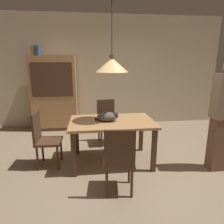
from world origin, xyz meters
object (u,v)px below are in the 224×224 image
object	(u,v)px
pendant_lamp	(112,65)
book_blue_wide	(39,51)
book_green_slim	(36,50)
dining_table	(112,126)
hutch_bookcase	(55,95)
chair_far_back	(107,120)
chair_near_front	(119,158)
book_brown_thick	(33,51)
chair_left_side	(44,137)
cat_sleeping	(108,117)
person_standing	(223,117)

from	to	relation	value
pendant_lamp	book_blue_wide	distance (m)	2.51
pendant_lamp	book_green_slim	xyz separation A→B (m)	(-1.60, 1.96, 0.32)
dining_table	hutch_bookcase	bearing A→B (deg)	122.39
chair_far_back	pendant_lamp	xyz separation A→B (m)	(0.01, -0.88, 1.15)
dining_table	chair_near_front	size ratio (longest dim) A/B	1.51
book_brown_thick	book_green_slim	distance (m)	0.06
chair_far_back	book_blue_wide	distance (m)	2.37
chair_far_back	chair_near_front	xyz separation A→B (m)	(0.00, -1.76, 0.00)
chair_left_side	book_green_slim	size ratio (longest dim) A/B	3.58
cat_sleeping	book_blue_wide	bearing A→B (deg)	126.94
dining_table	pendant_lamp	bearing A→B (deg)	100.62
chair_left_side	book_blue_wide	xyz separation A→B (m)	(-0.41, 1.95, 1.46)
cat_sleeping	person_standing	size ratio (longest dim) A/B	0.23
chair_left_side	book_blue_wide	world-z (taller)	book_blue_wide
dining_table	chair_near_front	xyz separation A→B (m)	(-0.01, -0.88, -0.14)
chair_far_back	book_green_slim	size ratio (longest dim) A/B	3.58
hutch_bookcase	book_brown_thick	size ratio (longest dim) A/B	7.71
chair_left_side	pendant_lamp	world-z (taller)	pendant_lamp
chair_left_side	book_blue_wide	bearing A→B (deg)	101.90
book_blue_wide	person_standing	bearing A→B (deg)	-36.52
book_brown_thick	person_standing	world-z (taller)	book_brown_thick
book_blue_wide	pendant_lamp	bearing A→B (deg)	-51.79
chair_left_side	chair_far_back	bearing A→B (deg)	38.02
cat_sleeping	person_standing	bearing A→B (deg)	-13.64
chair_left_side	person_standing	bearing A→B (deg)	-8.74
chair_far_back	book_green_slim	bearing A→B (deg)	145.83
dining_table	person_standing	xyz separation A→B (m)	(1.68, -0.43, 0.23)
pendant_lamp	chair_left_side	bearing A→B (deg)	179.87
chair_near_front	pendant_lamp	size ratio (longest dim) A/B	0.72
chair_far_back	book_blue_wide	xyz separation A→B (m)	(-1.53, 1.08, 1.46)
chair_near_front	book_brown_thick	size ratio (longest dim) A/B	3.88
chair_near_front	dining_table	bearing A→B (deg)	89.50
chair_far_back	person_standing	distance (m)	2.17
book_brown_thick	hutch_bookcase	bearing A→B (deg)	-0.21
book_green_slim	chair_far_back	bearing A→B (deg)	-34.17
chair_near_front	cat_sleeping	world-z (taller)	chair_near_front
hutch_bookcase	chair_near_front	bearing A→B (deg)	-66.49
cat_sleeping	book_brown_thick	xyz separation A→B (m)	(-1.59, 1.96, 1.13)
chair_left_side	cat_sleeping	size ratio (longest dim) A/B	2.38
chair_near_front	book_blue_wide	bearing A→B (deg)	118.40
chair_near_front	hutch_bookcase	world-z (taller)	hutch_bookcase
chair_near_front	chair_left_side	size ratio (longest dim) A/B	1.00
chair_near_front	book_blue_wide	distance (m)	3.54
hutch_bookcase	book_green_slim	distance (m)	1.15
chair_left_side	person_standing	size ratio (longest dim) A/B	0.54
hutch_bookcase	book_brown_thick	bearing A→B (deg)	179.79
hutch_bookcase	book_green_slim	bearing A→B (deg)	179.76
chair_far_back	book_blue_wide	world-z (taller)	book_blue_wide
chair_far_back	book_brown_thick	world-z (taller)	book_brown_thick
chair_left_side	pendant_lamp	distance (m)	1.61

